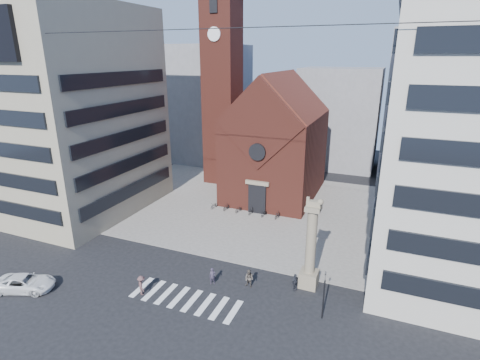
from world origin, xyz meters
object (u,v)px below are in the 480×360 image
object	(u,v)px
lion_column	(311,252)
scooter_0	(214,205)
pedestrian_0	(213,276)
pedestrian_1	(249,279)
white_car	(25,283)
traffic_light	(324,294)
pedestrian_2	(295,282)

from	to	relation	value
lion_column	scooter_0	world-z (taller)	lion_column
pedestrian_0	scooter_0	distance (m)	18.02
pedestrian_0	pedestrian_1	world-z (taller)	pedestrian_1
lion_column	pedestrian_0	xyz separation A→B (m)	(-8.27, -3.05, -2.65)
lion_column	white_car	size ratio (longest dim) A/B	1.69
pedestrian_1	pedestrian_0	bearing A→B (deg)	-152.77
pedestrian_0	white_car	bearing A→B (deg)	172.27
white_car	pedestrian_0	world-z (taller)	pedestrian_0
traffic_light	pedestrian_0	size ratio (longest dim) A/B	2.66
white_car	pedestrian_0	size ratio (longest dim) A/B	3.17
white_car	scooter_0	bearing A→B (deg)	-38.59
white_car	scooter_0	world-z (taller)	white_car
lion_column	pedestrian_1	size ratio (longest dim) A/B	4.95
pedestrian_2	scooter_0	xyz separation A→B (m)	(-15.01, 14.34, -0.36)
lion_column	pedestrian_2	size ratio (longest dim) A/B	5.34
pedestrian_1	pedestrian_2	distance (m)	4.11
pedestrian_2	scooter_0	size ratio (longest dim) A/B	1.07
white_car	scooter_0	xyz separation A→B (m)	(7.43, 23.50, -0.26)
pedestrian_1	pedestrian_2	size ratio (longest dim) A/B	1.08
lion_column	traffic_light	xyz separation A→B (m)	(1.99, -4.00, -1.17)
pedestrian_1	pedestrian_2	bearing A→B (deg)	29.36
pedestrian_1	scooter_0	distance (m)	19.01
white_car	scooter_0	size ratio (longest dim) A/B	3.38
pedestrian_2	scooter_0	world-z (taller)	pedestrian_2
lion_column	pedestrian_2	bearing A→B (deg)	-131.72
traffic_light	pedestrian_0	bearing A→B (deg)	174.69
pedestrian_0	pedestrian_2	size ratio (longest dim) A/B	1.00
lion_column	white_car	distance (m)	25.75
traffic_light	pedestrian_1	xyz separation A→B (m)	(-6.95, 1.75, -1.41)
lion_column	scooter_0	size ratio (longest dim) A/B	5.71
lion_column	traffic_light	world-z (taller)	lion_column
white_car	pedestrian_2	xyz separation A→B (m)	(22.44, 9.15, 0.10)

